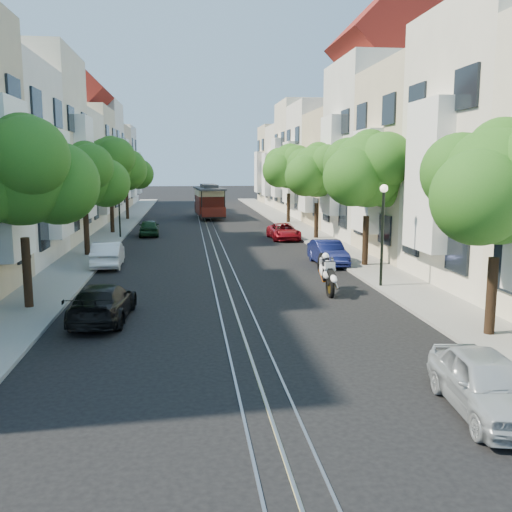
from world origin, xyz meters
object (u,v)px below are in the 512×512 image
object	(u,v)px
parked_car_w_near	(103,302)
parked_car_w_mid	(108,254)
tree_w_d	(127,171)
tree_e_b	(369,172)
tree_w_b	(85,177)
tree_e_a	(501,188)
tree_w_c	(111,165)
tree_e_c	(318,172)
lamp_east	(383,220)
parked_car_e_far	(284,232)
parked_car_e_mid	(328,253)
sportbike_rider	(326,271)
parked_car_e_near	(487,383)
lamp_west	(119,198)
tree_e_d	(289,168)
cable_car	(209,200)
parked_car_w_far	(149,228)
tree_w_a	(22,174)

from	to	relation	value
parked_car_w_near	parked_car_w_mid	size ratio (longest dim) A/B	1.09
tree_w_d	parked_car_w_near	size ratio (longest dim) A/B	1.53
tree_e_b	tree_w_b	xyz separation A→B (m)	(-14.40, 5.00, -0.34)
tree_e_b	parked_car_w_mid	xyz separation A→B (m)	(-12.86, 1.56, -4.09)
tree_e_a	tree_w_c	size ratio (longest dim) A/B	0.88
tree_e_c	parked_car_w_mid	world-z (taller)	tree_e_c
tree_e_b	parked_car_w_mid	bearing A→B (deg)	173.09
tree_e_b	tree_e_c	world-z (taller)	tree_e_b
tree_e_b	lamp_east	distance (m)	5.41
parked_car_w_near	parked_car_w_mid	distance (m)	10.37
lamp_east	parked_car_e_far	xyz separation A→B (m)	(-1.35, 16.11, -2.29)
tree_w_c	parked_car_e_mid	size ratio (longest dim) A/B	1.87
parked_car_e_far	sportbike_rider	bearing A→B (deg)	-95.60
lamp_east	parked_car_e_mid	world-z (taller)	lamp_east
tree_e_a	parked_car_e_near	bearing A→B (deg)	-120.23
tree_w_c	tree_w_b	bearing A→B (deg)	-90.00
tree_e_b	parked_car_e_mid	size ratio (longest dim) A/B	1.76
tree_e_a	lamp_west	xyz separation A→B (m)	(-13.56, 25.02, -1.55)
tree_e_d	sportbike_rider	distance (m)	28.19
tree_e_c	parked_car_e_near	bearing A→B (deg)	-95.85
cable_car	parked_car_e_mid	distance (m)	27.91
tree_e_b	cable_car	distance (m)	29.28
tree_w_b	cable_car	size ratio (longest dim) A/B	0.80
tree_w_d	lamp_west	world-z (taller)	tree_w_d
parked_car_e_mid	tree_e_d	bearing A→B (deg)	83.82
tree_e_b	parked_car_e_near	world-z (taller)	tree_e_b
parked_car_w_mid	tree_w_b	bearing A→B (deg)	-67.87
tree_w_d	sportbike_rider	size ratio (longest dim) A/B	2.86
tree_e_a	tree_w_c	bearing A→B (deg)	117.22
tree_e_a	parked_car_e_near	world-z (taller)	tree_e_a
tree_e_d	parked_car_w_mid	size ratio (longest dim) A/B	1.76
tree_w_d	cable_car	xyz separation A→B (m)	(7.64, 1.33, -2.84)
tree_e_a	parked_car_w_near	bearing A→B (deg)	164.38
tree_e_a	lamp_west	size ratio (longest dim) A/B	1.51
tree_e_d	lamp_west	bearing A→B (deg)	-146.50
sportbike_rider	parked_car_w_far	xyz separation A→B (m)	(-8.21, 20.06, -0.32)
tree_e_c	tree_e_d	world-z (taller)	tree_e_d
tree_w_b	cable_car	world-z (taller)	tree_w_b
parked_car_w_near	lamp_west	bearing A→B (deg)	-81.64
cable_car	parked_car_w_near	xyz separation A→B (m)	(-4.90, -37.07, -1.14)
tree_w_d	parked_car_e_near	bearing A→B (deg)	-75.28
tree_w_a	lamp_east	bearing A→B (deg)	8.57
tree_e_a	cable_car	xyz separation A→B (m)	(-6.76, 40.33, -2.64)
tree_w_a	tree_e_a	bearing A→B (deg)	-19.15
tree_w_c	cable_car	size ratio (longest dim) A/B	0.90
sportbike_rider	parked_car_w_near	xyz separation A→B (m)	(-8.21, -3.05, -0.30)
tree_w_c	tree_e_c	bearing A→B (deg)	-19.15
tree_w_a	tree_w_d	bearing A→B (deg)	90.00
parked_car_e_far	tree_w_d	bearing A→B (deg)	125.54
tree_w_b	cable_car	bearing A→B (deg)	71.87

